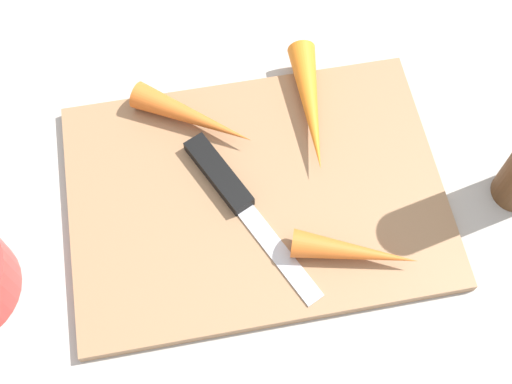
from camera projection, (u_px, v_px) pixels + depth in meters
ground_plane at (256, 197)px, 0.66m from camera, size 1.40×1.40×0.00m
cutting_board at (256, 195)px, 0.66m from camera, size 0.36×0.26×0.01m
knife at (226, 184)px, 0.65m from camera, size 0.10×0.19×0.01m
carrot_medium at (193, 117)px, 0.67m from camera, size 0.12×0.10×0.03m
carrot_longest at (310, 106)px, 0.68m from camera, size 0.04×0.15×0.03m
carrot_shortest at (355, 252)px, 0.61m from camera, size 0.12×0.06×0.03m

